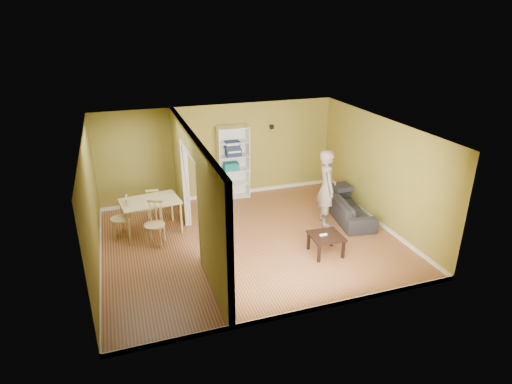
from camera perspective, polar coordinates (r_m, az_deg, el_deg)
room_shell at (r=9.26m, az=-0.78°, el=0.54°), size 6.50×6.50×6.50m
partition at (r=8.99m, az=-8.08°, el=-0.38°), size 0.22×5.50×2.60m
wall_speaker at (r=11.96m, az=2.12°, el=8.67°), size 0.10×0.10×0.10m
sofa at (r=10.95m, az=12.29°, el=-1.73°), size 2.00×1.07×0.72m
person at (r=10.30m, az=9.43°, el=1.40°), size 0.92×0.78×2.21m
bookshelf at (r=11.79m, az=-3.10°, el=3.94°), size 0.85×0.37×2.02m
paper_box_teal at (r=11.75m, az=-3.34°, el=3.45°), size 0.41×0.27×0.21m
paper_box_navy_b at (r=11.65m, az=-3.04°, el=5.33°), size 0.41×0.27×0.21m
paper_box_navy_c at (r=11.58m, az=-3.22°, el=6.27°), size 0.40×0.26×0.21m
coffee_table at (r=9.26m, az=9.33°, el=-6.09°), size 0.66×0.66×0.44m
game_controller at (r=9.21m, az=8.98°, el=-5.65°), size 0.16×0.04×0.03m
dining_table at (r=10.17m, az=-13.94°, el=-1.52°), size 1.31×0.87×0.82m
chair_left at (r=10.23m, az=-17.62°, el=-3.27°), size 0.49×0.49×0.99m
chair_near at (r=9.72m, az=-13.39°, el=-4.16°), size 0.60×0.60×1.00m
chair_far at (r=10.88m, az=-13.52°, el=-1.52°), size 0.45×0.45×0.89m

